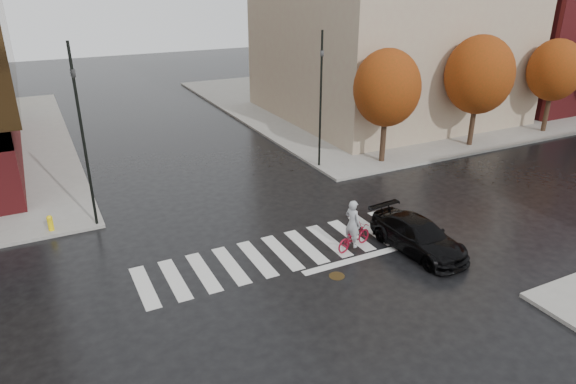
% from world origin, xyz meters
% --- Properties ---
extents(ground, '(120.00, 120.00, 0.00)m').
position_xyz_m(ground, '(0.00, 0.00, 0.00)').
color(ground, black).
rests_on(ground, ground).
extents(sidewalk_ne, '(30.00, 30.00, 0.15)m').
position_xyz_m(sidewalk_ne, '(21.00, 21.00, 0.07)').
color(sidewalk_ne, gray).
rests_on(sidewalk_ne, ground).
extents(crosswalk, '(12.00, 3.00, 0.01)m').
position_xyz_m(crosswalk, '(0.00, 0.50, 0.01)').
color(crosswalk, silver).
rests_on(crosswalk, ground).
extents(building_ne_brick, '(14.00, 14.00, 14.00)m').
position_xyz_m(building_ne_brick, '(33.00, 16.00, 7.15)').
color(building_ne_brick, maroon).
rests_on(building_ne_brick, sidewalk_ne).
extents(tree_ne_a, '(3.80, 3.80, 6.50)m').
position_xyz_m(tree_ne_a, '(10.00, 7.40, 4.46)').
color(tree_ne_a, black).
rests_on(tree_ne_a, sidewalk_ne).
extents(tree_ne_b, '(4.20, 4.20, 6.89)m').
position_xyz_m(tree_ne_b, '(17.00, 7.40, 4.62)').
color(tree_ne_b, black).
rests_on(tree_ne_b, sidewalk_ne).
extents(tree_ne_c, '(3.60, 3.60, 6.31)m').
position_xyz_m(tree_ne_c, '(24.00, 7.40, 4.37)').
color(tree_ne_c, black).
rests_on(tree_ne_c, sidewalk_ne).
extents(sedan, '(2.19, 4.65, 1.31)m').
position_xyz_m(sedan, '(4.98, -1.80, 0.66)').
color(sedan, black).
rests_on(sedan, ground).
extents(cyclist, '(1.98, 1.15, 2.13)m').
position_xyz_m(cyclist, '(2.76, -0.46, 0.73)').
color(cyclist, maroon).
rests_on(cyclist, ground).
extents(traffic_light_nw, '(0.21, 0.18, 7.84)m').
position_xyz_m(traffic_light_nw, '(-6.30, 6.30, 4.68)').
color(traffic_light_nw, black).
rests_on(traffic_light_nw, sidewalk_nw).
extents(traffic_light_ne, '(0.18, 0.21, 7.51)m').
position_xyz_m(traffic_light_ne, '(6.30, 8.41, 4.45)').
color(traffic_light_ne, black).
rests_on(traffic_light_ne, sidewalk_ne).
extents(fire_hydrant, '(0.25, 0.25, 0.70)m').
position_xyz_m(fire_hydrant, '(-8.14, 6.50, 0.53)').
color(fire_hydrant, yellow).
rests_on(fire_hydrant, sidewalk_nw).
extents(manhole, '(0.70, 0.70, 0.01)m').
position_xyz_m(manhole, '(1.04, -2.00, 0.01)').
color(manhole, '#483619').
rests_on(manhole, ground).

